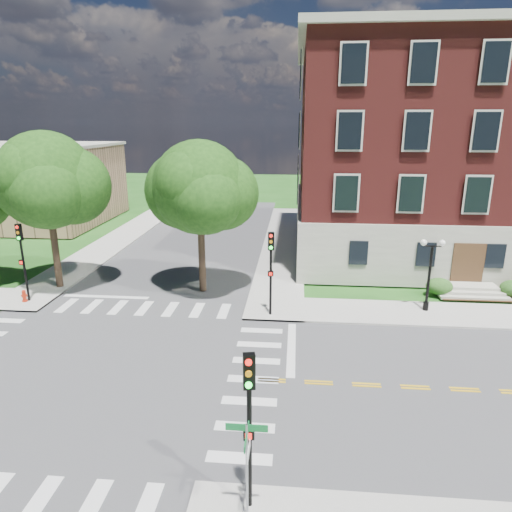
# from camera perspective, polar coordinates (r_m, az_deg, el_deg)

# --- Properties ---
(ground) EXTENTS (160.00, 160.00, 0.00)m
(ground) POSITION_cam_1_polar(r_m,az_deg,el_deg) (22.08, -19.86, -13.47)
(ground) COLOR #1C4E15
(ground) RESTS_ON ground
(road_ew) EXTENTS (90.00, 12.00, 0.01)m
(road_ew) POSITION_cam_1_polar(r_m,az_deg,el_deg) (22.08, -19.86, -13.46)
(road_ew) COLOR #3D3D3F
(road_ew) RESTS_ON ground
(road_ns) EXTENTS (12.00, 90.00, 0.01)m
(road_ns) POSITION_cam_1_polar(r_m,az_deg,el_deg) (22.08, -19.86, -13.46)
(road_ns) COLOR #3D3D3F
(road_ns) RESTS_ON ground
(sidewalk_ne) EXTENTS (34.00, 34.00, 0.12)m
(sidewalk_ne) POSITION_cam_1_polar(r_m,az_deg,el_deg) (34.87, 15.62, -1.90)
(sidewalk_ne) COLOR #9E9B93
(sidewalk_ne) RESTS_ON ground
(crosswalk_east) EXTENTS (2.20, 10.20, 0.02)m
(crosswalk_east) POSITION_cam_1_polar(r_m,az_deg,el_deg) (20.30, -0.37, -15.21)
(crosswalk_east) COLOR silver
(crosswalk_east) RESTS_ON ground
(stop_bar_east) EXTENTS (0.40, 5.50, 0.00)m
(stop_bar_east) POSITION_cam_1_polar(r_m,az_deg,el_deg) (22.83, 4.45, -11.42)
(stop_bar_east) COLOR silver
(stop_bar_east) RESTS_ON ground
(main_building) EXTENTS (30.60, 22.40, 16.50)m
(main_building) POSITION_cam_1_polar(r_m,az_deg,el_deg) (42.08, 26.76, 11.56)
(main_building) COLOR #9A9888
(main_building) RESTS_ON ground
(secondary_building) EXTENTS (20.40, 15.40, 8.30)m
(secondary_building) POSITION_cam_1_polar(r_m,az_deg,el_deg) (56.76, -28.18, 8.04)
(secondary_building) COLOR #946D52
(secondary_building) RESTS_ON ground
(tree_c) EXTENTS (6.11, 6.11, 10.08)m
(tree_c) POSITION_cam_1_polar(r_m,az_deg,el_deg) (31.67, -24.71, 8.55)
(tree_c) COLOR #2F2517
(tree_c) RESTS_ON ground
(tree_d) EXTENTS (5.77, 5.77, 9.57)m
(tree_d) POSITION_cam_1_polar(r_m,az_deg,el_deg) (28.35, -7.07, 8.46)
(tree_d) COLOR #2F2517
(tree_d) RESTS_ON ground
(traffic_signal_se) EXTENTS (0.36, 0.41, 4.80)m
(traffic_signal_se) POSITION_cam_1_polar(r_m,az_deg,el_deg) (12.87, -0.85, -18.98)
(traffic_signal_se) COLOR black
(traffic_signal_se) RESTS_ON ground
(traffic_signal_ne) EXTENTS (0.36, 0.42, 4.80)m
(traffic_signal_ne) POSITION_cam_1_polar(r_m,az_deg,el_deg) (25.12, 1.87, -0.87)
(traffic_signal_ne) COLOR black
(traffic_signal_ne) RESTS_ON ground
(traffic_signal_nw) EXTENTS (0.35, 0.39, 4.80)m
(traffic_signal_nw) POSITION_cam_1_polar(r_m,az_deg,el_deg) (30.51, -27.22, 0.40)
(traffic_signal_nw) COLOR black
(traffic_signal_nw) RESTS_ON ground
(twin_lamp_west) EXTENTS (1.36, 0.36, 4.23)m
(twin_lamp_west) POSITION_cam_1_polar(r_m,az_deg,el_deg) (27.73, 20.89, -1.74)
(twin_lamp_west) COLOR black
(twin_lamp_west) RESTS_ON ground
(street_sign_pole) EXTENTS (1.10, 1.10, 3.10)m
(street_sign_pole) POSITION_cam_1_polar(r_m,az_deg,el_deg) (12.98, -1.11, -23.53)
(street_sign_pole) COLOR gray
(street_sign_pole) RESTS_ON ground
(fire_hydrant) EXTENTS (0.35, 0.35, 0.75)m
(fire_hydrant) POSITION_cam_1_polar(r_m,az_deg,el_deg) (31.21, -26.98, -4.50)
(fire_hydrant) COLOR #AB220D
(fire_hydrant) RESTS_ON ground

